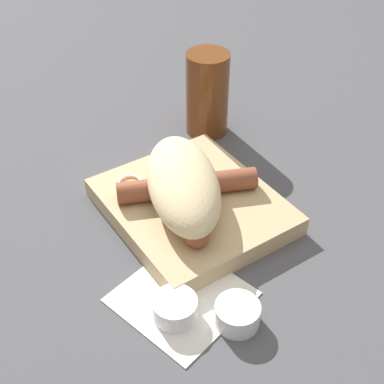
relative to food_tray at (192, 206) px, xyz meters
The scene contains 9 objects.
ground_plane 0.01m from the food_tray, ahead, with size 3.00×3.00×0.00m, color #4C4C51.
food_tray is the anchor object (origin of this frame).
bread_roll 0.04m from the food_tray, 102.54° to the right, with size 0.19×0.14×0.06m.
sausage 0.03m from the food_tray, 155.21° to the right, with size 0.18×0.16×0.03m.
pickled_veggies 0.06m from the food_tray, 139.23° to the right, with size 0.07×0.07×0.01m.
napkin 0.13m from the food_tray, 38.45° to the right, with size 0.14×0.14×0.00m.
condiment_cup_near 0.15m from the food_tray, 40.04° to the right, with size 0.04×0.04×0.02m.
condiment_cup_far 0.16m from the food_tray, 18.21° to the right, with size 0.04×0.04×0.02m.
drink_glass 0.19m from the food_tray, 139.59° to the left, with size 0.06×0.06×0.12m.
Camera 1 is at (0.40, -0.27, 0.43)m, focal length 50.00 mm.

